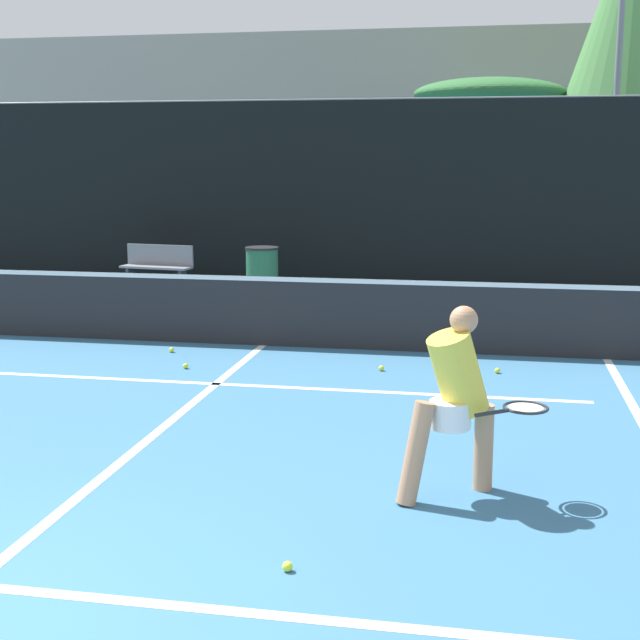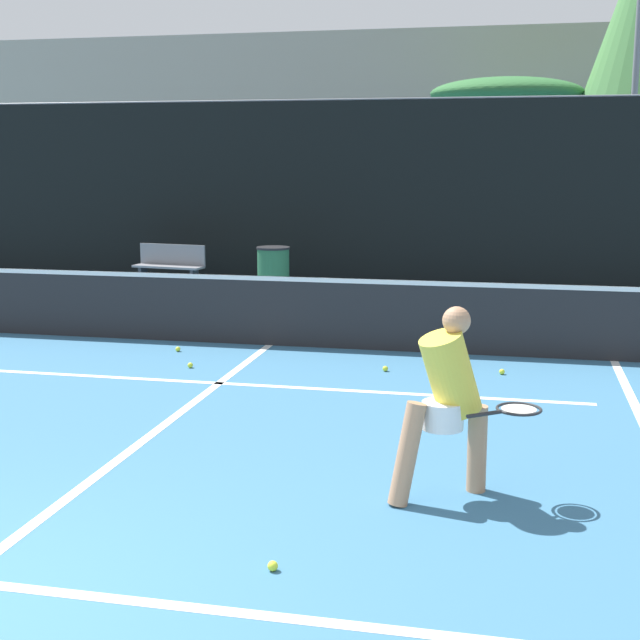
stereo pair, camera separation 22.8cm
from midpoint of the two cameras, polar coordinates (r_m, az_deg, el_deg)
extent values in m
cube|color=white|center=(10.19, -5.85, -4.04)|extent=(8.25, 0.10, 0.01)
cube|color=white|center=(8.94, -8.62, -6.19)|extent=(0.10, 7.04, 0.01)
cube|color=#232326|center=(12.10, -2.74, 0.58)|extent=(11.00, 0.02, 0.95)
cube|color=white|center=(12.03, -2.76, 2.67)|extent=(11.00, 0.03, 0.06)
cube|color=black|center=(17.69, 2.23, 8.03)|extent=(24.00, 0.06, 3.61)
cylinder|color=slate|center=(17.71, 2.27, 13.93)|extent=(24.00, 0.04, 0.04)
cylinder|color=tan|center=(7.01, 10.95, -8.09)|extent=(0.15, 0.15, 0.67)
cylinder|color=tan|center=(6.66, 6.59, -8.51)|extent=(0.33, 0.30, 0.79)
cylinder|color=white|center=(6.74, 8.82, -6.05)|extent=(0.31, 0.31, 0.21)
cylinder|color=yellow|center=(6.69, 9.32, -3.45)|extent=(0.49, 0.45, 0.73)
sphere|color=tan|center=(6.63, 9.71, -0.04)|extent=(0.21, 0.21, 0.21)
cylinder|color=#262628|center=(6.65, 11.45, -5.92)|extent=(0.26, 0.21, 0.03)
torus|color=#262628|center=(6.83, 13.56, -5.57)|extent=(0.48, 0.48, 0.02)
cylinder|color=beige|center=(6.83, 13.56, -5.57)|extent=(0.36, 0.36, 0.01)
sphere|color=#D1E033|center=(11.90, -8.54, -1.85)|extent=(0.07, 0.07, 0.07)
sphere|color=#D1E033|center=(5.74, -1.86, -15.47)|extent=(0.07, 0.07, 0.07)
sphere|color=#D1E033|center=(10.97, -7.72, -2.89)|extent=(0.07, 0.07, 0.07)
sphere|color=#D1E033|center=(10.78, 12.17, -3.26)|extent=(0.07, 0.07, 0.07)
sphere|color=#D1E033|center=(10.73, 4.81, -3.12)|extent=(0.07, 0.07, 0.07)
cube|color=slate|center=(17.47, -9.33, 3.38)|extent=(1.45, 0.55, 0.04)
cube|color=slate|center=(17.60, -9.06, 4.13)|extent=(1.40, 0.23, 0.42)
cube|color=#333338|center=(17.78, -10.89, 2.74)|extent=(0.06, 0.32, 0.44)
cube|color=#333338|center=(17.23, -7.67, 2.59)|extent=(0.06, 0.32, 0.44)
cylinder|color=#28603D|center=(16.70, -2.61, 3.12)|extent=(0.60, 0.60, 0.84)
cylinder|color=black|center=(16.65, -2.62, 4.63)|extent=(0.63, 0.63, 0.04)
cube|color=black|center=(19.93, 4.49, 4.30)|extent=(1.80, 4.04, 0.85)
cube|color=#1E2328|center=(19.67, 4.44, 6.29)|extent=(1.51, 2.42, 0.57)
cylinder|color=black|center=(21.13, 7.15, 4.26)|extent=(0.18, 0.60, 0.60)
cylinder|color=black|center=(18.57, 6.41, 3.43)|extent=(0.18, 0.60, 0.60)
cylinder|color=slate|center=(24.24, 19.87, 15.42)|extent=(0.16, 0.16, 9.81)
cylinder|color=brown|center=(26.83, 11.90, 9.01)|extent=(0.28, 0.28, 3.97)
ellipsoid|color=#2D6633|center=(26.89, 12.09, 13.99)|extent=(4.36, 4.36, 0.90)
cube|color=gray|center=(31.88, 6.89, 11.82)|extent=(36.00, 2.40, 6.71)
camera|label=1|loc=(0.11, -89.26, 0.14)|focal=50.00mm
camera|label=2|loc=(0.11, 90.74, -0.14)|focal=50.00mm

